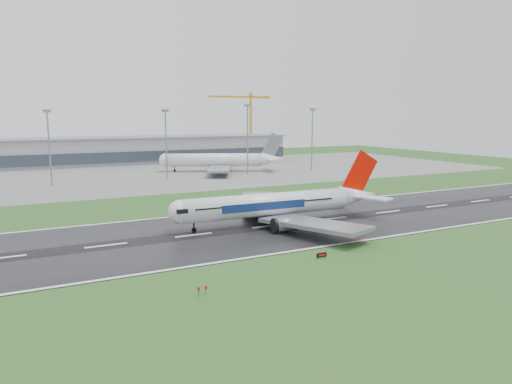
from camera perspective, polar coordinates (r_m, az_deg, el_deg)
ground at (r=110.04m, az=-7.75°, el=-5.36°), size 520.00×520.00×0.00m
runway at (r=110.03m, az=-7.75°, el=-5.33°), size 400.00×45.00×0.10m
apron at (r=230.15m, az=-17.89°, el=1.96°), size 400.00×130.00×0.08m
terminal at (r=288.66m, az=-19.80°, el=4.75°), size 240.00×36.00×15.00m
main_airliner at (r=119.73m, az=3.18°, el=0.28°), size 62.29×59.56×17.69m
parked_airliner at (r=235.75m, az=-4.61°, el=4.86°), size 83.33×81.08×18.91m
tower_crane at (r=334.60m, az=-0.66°, el=8.40°), size 45.30×7.73×44.70m
runway_sign at (r=92.98m, az=8.15°, el=-7.79°), size 2.31×0.70×1.04m
floodmast_2 at (r=201.53m, az=-24.26°, el=4.80°), size 0.64×0.64×29.40m
floodmast_3 at (r=208.91m, az=-11.09°, el=5.63°), size 0.64×0.64×29.84m
floodmast_4 at (r=222.93m, az=-1.05°, el=6.37°), size 0.64×0.64×32.50m
floodmast_5 at (r=241.26m, az=6.97°, el=6.33°), size 0.64×0.64×30.88m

